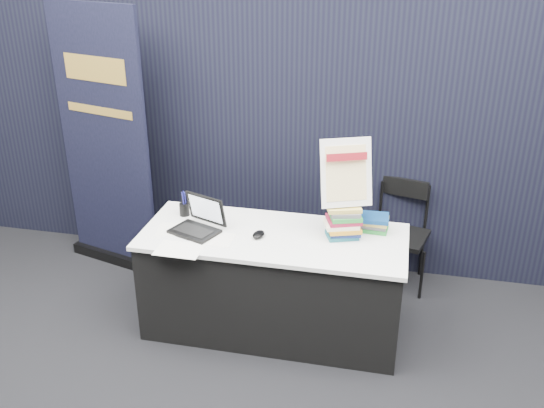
{
  "coord_description": "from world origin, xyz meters",
  "views": [
    {
      "loc": [
        0.78,
        -3.01,
        2.65
      ],
      "look_at": [
        -0.01,
        0.55,
        0.98
      ],
      "focal_mm": 40.0,
      "sensor_mm": 36.0,
      "label": 1
    }
  ],
  "objects": [
    {
      "name": "book_stack_tall",
      "position": [
        0.46,
        0.62,
        0.86
      ],
      "size": [
        0.25,
        0.22,
        0.23
      ],
      "rotation": [
        0.0,
        0.0,
        0.31
      ],
      "color": "#1C5F6C",
      "rests_on": "display_table"
    },
    {
      "name": "brochure_mid",
      "position": [
        -0.55,
        0.22,
        0.75
      ],
      "size": [
        0.3,
        0.21,
        0.0
      ],
      "primitive_type": "cube",
      "rotation": [
        0.0,
        0.0,
        -0.01
      ],
      "color": "white",
      "rests_on": "display_table"
    },
    {
      "name": "drape_partition",
      "position": [
        0.0,
        1.6,
        1.2
      ],
      "size": [
        6.0,
        0.08,
        2.4
      ],
      "primitive_type": "cube",
      "color": "black",
      "rests_on": "floor"
    },
    {
      "name": "pen_cup",
      "position": [
        -0.69,
        0.72,
        0.8
      ],
      "size": [
        0.09,
        0.09,
        0.09
      ],
      "primitive_type": "cylinder",
      "rotation": [
        0.0,
        0.0,
        -0.39
      ],
      "color": "black",
      "rests_on": "display_table"
    },
    {
      "name": "brochure_right",
      "position": [
        -0.39,
        0.41,
        0.75
      ],
      "size": [
        0.28,
        0.2,
        0.0
      ],
      "primitive_type": "cube",
      "rotation": [
        0.0,
        0.0,
        0.01
      ],
      "color": "white",
      "rests_on": "display_table"
    },
    {
      "name": "laptop",
      "position": [
        -0.53,
        0.51,
        0.81
      ],
      "size": [
        0.37,
        0.35,
        0.24
      ],
      "rotation": [
        0.0,
        0.0,
        -0.37
      ],
      "color": "black",
      "rests_on": "display_table"
    },
    {
      "name": "stacking_chair",
      "position": [
        0.86,
        1.38,
        0.47
      ],
      "size": [
        0.46,
        0.47,
        0.85
      ],
      "rotation": [
        0.0,
        0.0,
        -0.25
      ],
      "color": "black",
      "rests_on": "floor"
    },
    {
      "name": "book_stack_short",
      "position": [
        0.65,
        0.77,
        0.81
      ],
      "size": [
        0.2,
        0.16,
        0.12
      ],
      "rotation": [
        0.0,
        0.0,
        0.02
      ],
      "color": "#228231",
      "rests_on": "display_table"
    },
    {
      "name": "brochure_left",
      "position": [
        -0.66,
        0.49,
        0.75
      ],
      "size": [
        0.32,
        0.25,
        0.0
      ],
      "primitive_type": "cube",
      "rotation": [
        0.0,
        0.0,
        0.18
      ],
      "color": "white",
      "rests_on": "display_table"
    },
    {
      "name": "display_table",
      "position": [
        0.0,
        0.55,
        0.38
      ],
      "size": [
        1.8,
        0.75,
        0.75
      ],
      "color": "black",
      "rests_on": "floor"
    },
    {
      "name": "info_sign",
      "position": [
        0.46,
        0.65,
        1.2
      ],
      "size": [
        0.36,
        0.25,
        0.46
      ],
      "rotation": [
        0.0,
        0.0,
        0.39
      ],
      "color": "black",
      "rests_on": "book_stack_tall"
    },
    {
      "name": "pullup_banner",
      "position": [
        -1.52,
        1.18,
        0.96
      ],
      "size": [
        0.91,
        0.34,
        2.16
      ],
      "rotation": [
        0.0,
        0.0,
        -0.27
      ],
      "color": "black",
      "rests_on": "floor"
    },
    {
      "name": "mouse",
      "position": [
        -0.09,
        0.5,
        0.77
      ],
      "size": [
        0.09,
        0.13,
        0.04
      ],
      "primitive_type": "ellipsoid",
      "rotation": [
        0.0,
        0.0,
        -0.16
      ],
      "color": "black",
      "rests_on": "display_table"
    },
    {
      "name": "wall_back",
      "position": [
        0.0,
        4.0,
        1.75
      ],
      "size": [
        8.0,
        0.02,
        3.5
      ],
      "primitive_type": "cube",
      "color": "#B4B0AA",
      "rests_on": "floor"
    },
    {
      "name": "floor",
      "position": [
        0.0,
        0.0,
        0.0
      ],
      "size": [
        8.0,
        8.0,
        0.0
      ],
      "primitive_type": "plane",
      "color": "black",
      "rests_on": "ground"
    }
  ]
}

